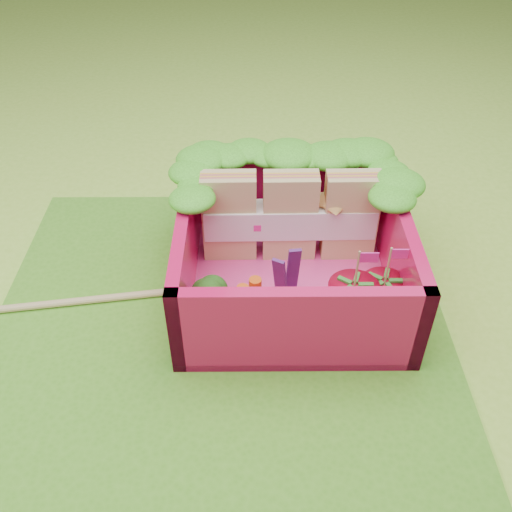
{
  "coord_description": "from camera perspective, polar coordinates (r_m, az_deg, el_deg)",
  "views": [
    {
      "loc": [
        0.19,
        -2.23,
        2.44
      ],
      "look_at": [
        0.21,
        0.32,
        0.28
      ],
      "focal_mm": 40.0,
      "sensor_mm": 36.0,
      "label": 1
    }
  ],
  "objects": [
    {
      "name": "ground",
      "position": [
        3.31,
        -3.62,
        -7.28
      ],
      "size": [
        14.0,
        14.0,
        0.0
      ],
      "primitive_type": "plane",
      "color": "#94CE3A",
      "rests_on": "ground"
    },
    {
      "name": "placemat",
      "position": [
        3.3,
        -3.63,
        -7.1
      ],
      "size": [
        2.6,
        2.6,
        0.03
      ],
      "primitive_type": "cube",
      "color": "#509D23",
      "rests_on": "ground"
    },
    {
      "name": "bento_floor",
      "position": [
        3.49,
        3.44,
        -2.8
      ],
      "size": [
        1.3,
        1.3,
        0.05
      ],
      "primitive_type": "cube",
      "color": "#E83B8B",
      "rests_on": "placemat"
    },
    {
      "name": "bento_box",
      "position": [
        3.33,
        3.61,
        0.34
      ],
      "size": [
        1.3,
        1.3,
        0.55
      ],
      "color": "#D5114E",
      "rests_on": "placemat"
    },
    {
      "name": "lettuce_ruffle",
      "position": [
        3.52,
        3.4,
        9.47
      ],
      "size": [
        1.43,
        0.76,
        0.11
      ],
      "color": "#378D19",
      "rests_on": "bento_box"
    },
    {
      "name": "sandwich_stack",
      "position": [
        3.51,
        3.5,
        3.95
      ],
      "size": [
        1.07,
        0.18,
        0.58
      ],
      "color": "tan",
      "rests_on": "bento_floor"
    },
    {
      "name": "broccoli",
      "position": [
        3.13,
        -5.03,
        -4.13
      ],
      "size": [
        0.31,
        0.31,
        0.25
      ],
      "color": "#649C4B",
      "rests_on": "bento_floor"
    },
    {
      "name": "carrot_sticks",
      "position": [
        3.14,
        -0.68,
        -4.64
      ],
      "size": [
        0.14,
        0.13,
        0.28
      ],
      "color": "orange",
      "rests_on": "bento_floor"
    },
    {
      "name": "purple_wedges",
      "position": [
        3.23,
        3.09,
        -2.03
      ],
      "size": [
        0.15,
        0.13,
        0.38
      ],
      "color": "#4F1A5E",
      "rests_on": "bento_floor"
    },
    {
      "name": "strawberry_left",
      "position": [
        3.17,
        9.55,
        -4.76
      ],
      "size": [
        0.28,
        0.28,
        0.52
      ],
      "color": "red",
      "rests_on": "bento_floor"
    },
    {
      "name": "strawberry_right",
      "position": [
        3.25,
        12.46,
        -4.15
      ],
      "size": [
        0.26,
        0.26,
        0.5
      ],
      "color": "red",
      "rests_on": "bento_floor"
    },
    {
      "name": "snap_peas",
      "position": [
        3.33,
        10.26,
        -4.98
      ],
      "size": [
        0.63,
        0.48,
        0.05
      ],
      "color": "#5CC53E",
      "rests_on": "bento_floor"
    },
    {
      "name": "chopsticks",
      "position": [
        3.61,
        -21.34,
        -4.67
      ],
      "size": [
        2.13,
        0.36,
        0.04
      ],
      "color": "tan",
      "rests_on": "placemat"
    }
  ]
}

